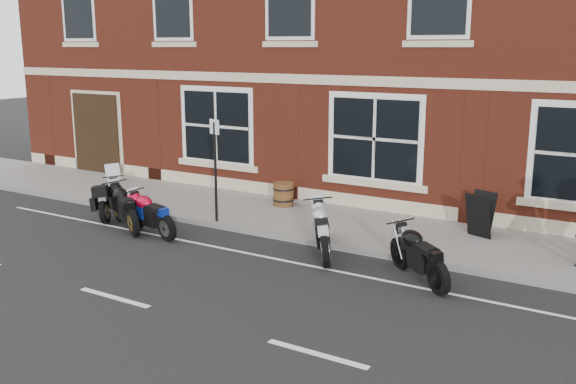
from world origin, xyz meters
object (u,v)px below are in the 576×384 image
(moto_sport_red, at_px, (151,212))
(moto_naked_black, at_px, (419,252))
(moto_sport_silver, at_px, (325,228))
(parking_sign, at_px, (215,163))
(a_board_sign, at_px, (480,214))
(moto_touring_silver, at_px, (113,196))
(barrel_planter, at_px, (283,194))
(moto_sport_black, at_px, (126,205))

(moto_sport_red, bearing_deg, moto_naked_black, -70.40)
(moto_sport_silver, bearing_deg, moto_sport_red, 158.84)
(moto_sport_red, height_order, parking_sign, parking_sign)
(a_board_sign, height_order, parking_sign, parking_sign)
(moto_touring_silver, distance_m, moto_sport_red, 2.09)
(moto_touring_silver, height_order, parking_sign, parking_sign)
(barrel_planter, relative_size, parking_sign, 0.25)
(moto_sport_red, height_order, a_board_sign, a_board_sign)
(moto_touring_silver, xyz_separation_m, moto_sport_red, (1.97, -0.71, 0.00))
(moto_sport_silver, relative_size, barrel_planter, 3.12)
(moto_sport_red, bearing_deg, barrel_planter, -6.03)
(moto_sport_red, xyz_separation_m, moto_naked_black, (6.33, 0.36, 0.02))
(moto_touring_silver, xyz_separation_m, a_board_sign, (8.59, 2.69, 0.10))
(moto_sport_black, height_order, moto_sport_silver, moto_sport_silver)
(moto_sport_black, relative_size, a_board_sign, 1.92)
(moto_touring_silver, relative_size, parking_sign, 0.68)
(parking_sign, bearing_deg, moto_sport_silver, 7.49)
(barrel_planter, height_order, parking_sign, parking_sign)
(moto_naked_black, bearing_deg, moto_sport_red, 134.26)
(moto_touring_silver, relative_size, moto_sport_black, 0.89)
(moto_sport_silver, bearing_deg, parking_sign, 138.56)
(moto_sport_red, xyz_separation_m, barrel_planter, (1.44, 3.49, -0.08))
(a_board_sign, xyz_separation_m, parking_sign, (-5.74, -2.07, 0.93))
(a_board_sign, distance_m, parking_sign, 6.18)
(moto_sport_black, bearing_deg, moto_sport_silver, -50.95)
(a_board_sign, bearing_deg, moto_sport_silver, -112.86)
(barrel_planter, bearing_deg, parking_sign, -104.42)
(moto_sport_silver, distance_m, moto_naked_black, 2.24)
(moto_sport_black, distance_m, barrel_planter, 4.12)
(moto_naked_black, height_order, a_board_sign, a_board_sign)
(moto_sport_red, relative_size, moto_naked_black, 1.19)
(moto_touring_silver, height_order, moto_sport_red, moto_touring_silver)
(parking_sign, bearing_deg, moto_sport_black, -126.97)
(a_board_sign, bearing_deg, moto_touring_silver, -142.09)
(moto_sport_silver, height_order, moto_naked_black, moto_sport_silver)
(moto_naked_black, xyz_separation_m, a_board_sign, (0.29, 3.04, 0.08))
(moto_sport_silver, bearing_deg, moto_naked_black, -42.08)
(barrel_planter, bearing_deg, moto_touring_silver, -140.79)
(moto_sport_black, height_order, a_board_sign, a_board_sign)
(moto_sport_red, bearing_deg, a_board_sign, -46.48)
(moto_sport_black, bearing_deg, a_board_sign, -34.88)
(moto_touring_silver, relative_size, moto_sport_red, 0.87)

